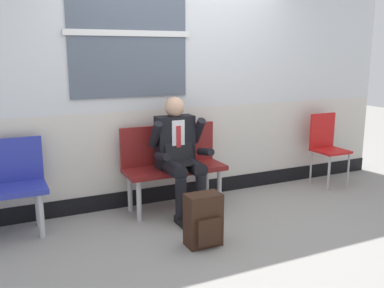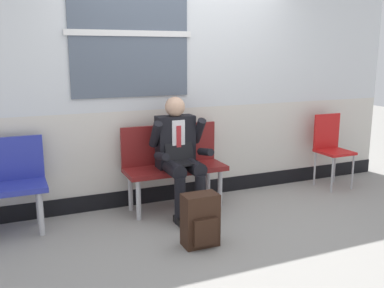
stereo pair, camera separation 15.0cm
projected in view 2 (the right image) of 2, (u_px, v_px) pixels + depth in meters
The scene contains 6 objects.
ground_plane at pixel (208, 217), 4.43m from camera, with size 18.00×18.00×0.00m, color gray.
station_wall at pixel (180, 63), 4.74m from camera, with size 5.69×0.17×3.13m.
bench_with_person at pixel (173, 161), 4.63m from camera, with size 1.08×0.42×0.90m.
person_seated at pixel (180, 153), 4.43m from camera, with size 0.57×0.70×1.22m.
backpack at pixel (201, 221), 3.74m from camera, with size 0.31×0.23×0.47m.
folding_chair at pixel (331, 144), 5.38m from camera, with size 0.38×0.38×0.91m.
Camera 2 is at (-1.81, -3.76, 1.67)m, focal length 40.13 mm.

